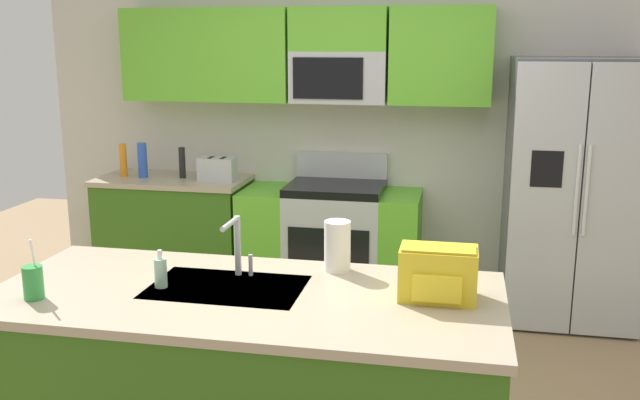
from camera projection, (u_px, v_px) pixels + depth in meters
kitchen_wall_unit at (345, 105)px, 5.45m from camera, size 5.20×0.43×2.60m
back_counter at (175, 232)px, 5.67m from camera, size 1.18×0.63×0.90m
range_oven at (331, 242)px, 5.42m from camera, size 1.36×0.61×1.10m
refrigerator at (572, 192)px, 4.91m from camera, size 0.90×0.76×1.85m
island_counter at (247, 387)px, 3.14m from camera, size 2.22×0.99×0.90m
toaster at (217, 169)px, 5.42m from camera, size 0.28×0.16×0.18m
pepper_mill at (182, 163)px, 5.52m from camera, size 0.05×0.05×0.24m
bottle_blue at (143, 160)px, 5.54m from camera, size 0.07×0.07×0.27m
bottle_orange at (123, 160)px, 5.59m from camera, size 0.06×0.06×0.26m
sink_faucet at (237, 241)px, 3.20m from camera, size 0.08×0.21×0.28m
drink_cup_green at (33, 282)px, 2.94m from camera, size 0.08×0.08×0.26m
soap_dispenser at (161, 272)px, 3.09m from camera, size 0.06×0.06×0.17m
paper_towel_roll at (337, 246)px, 3.30m from camera, size 0.12×0.12×0.24m
backpack at (438, 272)px, 2.93m from camera, size 0.32×0.22×0.23m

